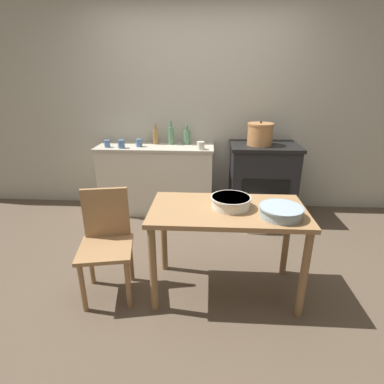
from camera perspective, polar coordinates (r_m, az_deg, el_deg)
The scene contains 17 objects.
ground_plane at distance 2.86m, azimuth -0.65°, elevation -14.45°, with size 14.00×14.00×0.00m, color brown.
wall_back at distance 3.93m, azimuth 0.96°, elevation 15.40°, with size 8.00×0.07×2.55m.
counter_cabinet at distance 3.89m, azimuth -6.71°, elevation 2.51°, with size 1.44×0.51×0.87m.
stove at distance 3.82m, azimuth 13.11°, elevation 2.15°, with size 0.81×0.64×0.91m.
work_table at distance 2.31m, azimuth 6.72°, elevation -5.66°, with size 1.17×0.62×0.74m.
chair at distance 2.47m, azimuth -16.00°, elevation -8.84°, with size 0.47×0.47×0.85m.
flour_sack at distance 3.49m, azimuth 12.25°, elevation -4.87°, with size 0.23×0.16×0.33m, color beige.
stock_pot at distance 3.63m, azimuth 12.84°, elevation 10.70°, with size 0.30×0.30×0.28m.
mixing_bowl_large at distance 2.26m, azimuth 7.37°, elevation -1.80°, with size 0.30×0.30×0.09m.
mixing_bowl_small at distance 2.19m, azimuth 16.57°, elevation -3.49°, with size 0.31×0.31×0.08m.
bottle_far_left at distance 3.82m, azimuth -3.98°, elevation 10.69°, with size 0.07×0.07×0.29m.
bottle_left at distance 3.82m, azimuth -0.99°, elevation 10.44°, with size 0.08×0.08×0.24m.
bottle_mid_left at distance 3.86m, azimuth -6.94°, elevation 10.51°, with size 0.07×0.07×0.26m.
cup_center_left at distance 3.80m, azimuth -15.86°, elevation 8.85°, with size 0.07×0.07×0.09m, color #4C6B99.
cup_center at distance 3.54m, azimuth 1.68°, elevation 8.83°, with size 0.09×0.09×0.09m, color silver.
cup_center_right at distance 3.71m, azimuth -13.31°, elevation 8.88°, with size 0.08×0.08×0.10m, color #4C6B99.
cup_mid_right at distance 3.75m, azimuth -10.04°, elevation 9.21°, with size 0.07×0.07×0.09m, color #4C6B99.
Camera 1 is at (0.17, -2.32, 1.65)m, focal length 28.00 mm.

